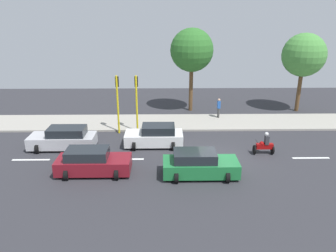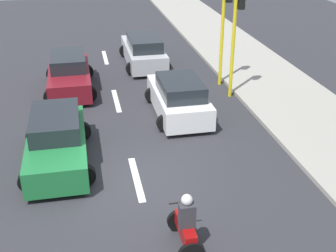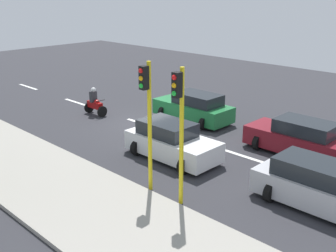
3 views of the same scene
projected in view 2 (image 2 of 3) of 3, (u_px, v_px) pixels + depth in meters
name	position (u px, v px, depth m)	size (l,w,h in m)	color
ground_plane	(137.00, 180.00, 13.06)	(40.00, 60.00, 0.10)	#2D2D33
lane_stripe_mid	(136.00, 179.00, 13.03)	(0.20, 2.40, 0.01)	white
lane_stripe_south	(116.00, 101.00, 18.30)	(0.20, 2.40, 0.01)	white
lane_stripe_far_south	(105.00, 57.00, 23.57)	(0.20, 2.40, 0.01)	white
car_green	(57.00, 141.00, 13.63)	(2.16, 4.28, 1.52)	#1E7238
car_maroon	(69.00, 74.00, 19.12)	(2.14, 4.26, 1.52)	maroon
car_white	(179.00, 98.00, 16.74)	(2.17, 4.02, 1.52)	white
car_silver	(144.00, 51.00, 22.17)	(2.16, 4.45, 1.52)	#B7B7BC
motorcycle	(186.00, 225.00, 10.13)	(0.60, 1.30, 1.53)	black
traffic_light_corner	(237.00, 27.00, 17.48)	(0.49, 0.24, 4.50)	yellow
traffic_light_midblock	(225.00, 19.00, 18.74)	(0.49, 0.24, 4.50)	yellow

